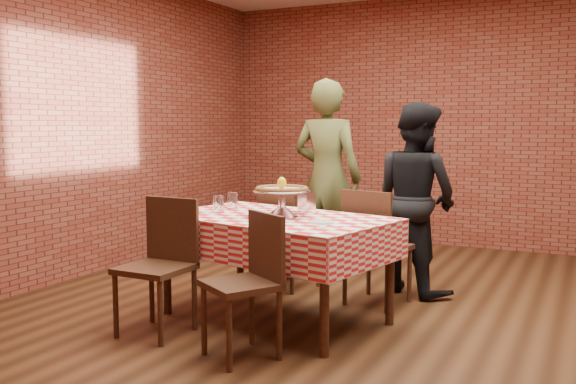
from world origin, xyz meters
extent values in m
plane|color=black|center=(0.00, 0.00, 0.00)|extent=(6.00, 6.00, 0.00)
plane|color=maroon|center=(0.00, 3.00, 1.45)|extent=(5.50, 0.00, 5.50)
cube|color=#452A1A|center=(-0.53, -0.39, 0.38)|extent=(1.77, 1.29, 0.75)
cylinder|color=beige|center=(-0.48, -0.38, 0.95)|extent=(0.38, 0.38, 0.03)
ellipsoid|color=gold|center=(-0.48, -0.38, 1.00)|extent=(0.07, 0.07, 0.09)
cylinder|color=white|center=(-0.99, -0.42, 0.82)|extent=(0.10, 0.10, 0.13)
cylinder|color=white|center=(-1.01, -0.18, 0.82)|extent=(0.10, 0.10, 0.13)
cylinder|color=white|center=(-0.10, -0.53, 0.76)|extent=(0.20, 0.20, 0.01)
cube|color=white|center=(-0.01, -0.71, 0.76)|extent=(0.06, 0.05, 0.00)
cube|color=white|center=(0.04, -0.63, 0.76)|extent=(0.06, 0.06, 0.00)
cube|color=silver|center=(-0.41, -0.10, 0.83)|extent=(0.14, 0.13, 0.15)
imported|color=#4A4F26|center=(-0.73, 1.07, 0.92)|extent=(0.68, 0.45, 1.83)
imported|color=black|center=(0.18, 0.82, 0.80)|extent=(0.98, 0.91, 1.60)
camera|label=1|loc=(1.53, -4.36, 1.41)|focal=39.18mm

